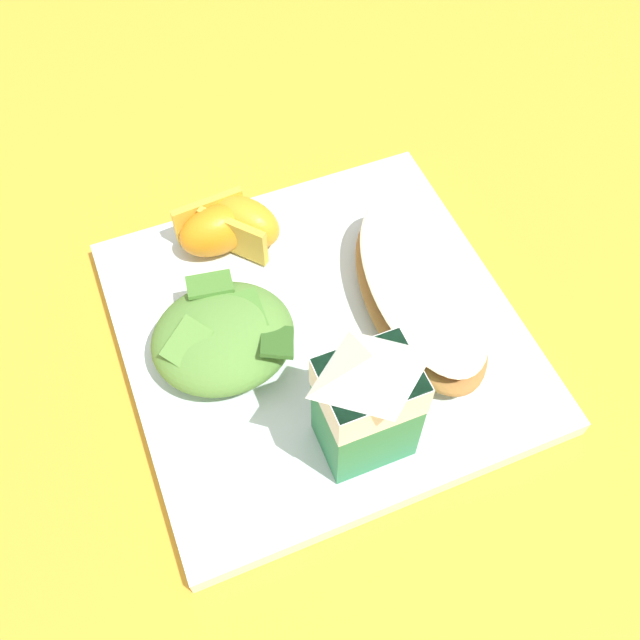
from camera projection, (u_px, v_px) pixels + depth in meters
ground at (320, 339)px, 0.53m from camera, size 3.00×3.00×0.00m
white_plate at (320, 333)px, 0.52m from camera, size 0.28×0.28×0.02m
cheesy_pizza_bread at (420, 292)px, 0.51m from camera, size 0.10×0.18×0.04m
green_salad_pile at (223, 337)px, 0.49m from camera, size 0.10×0.09×0.05m
milk_carton at (368, 399)px, 0.42m from camera, size 0.06×0.04×0.11m
orange_wedge_front at (243, 224)px, 0.54m from camera, size 0.07×0.07×0.04m
orange_wedge_middle at (216, 228)px, 0.54m from camera, size 0.06×0.04×0.04m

